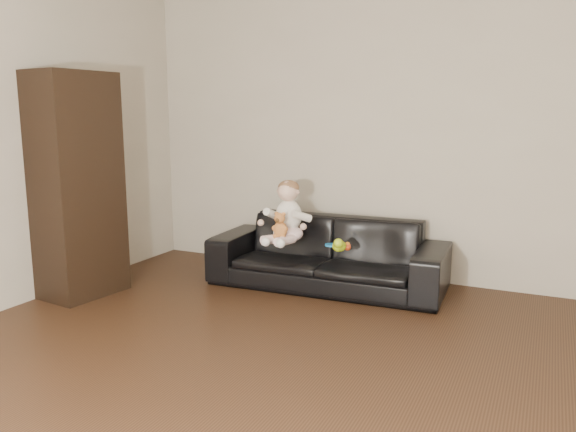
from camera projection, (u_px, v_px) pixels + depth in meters
The scene contains 9 objects.
wall_back at pixel (409, 131), 4.76m from camera, with size 5.00×5.00×0.00m, color #B6AD99.
sofa at pixel (328, 253), 4.72m from camera, with size 1.95×0.76×0.57m, color black.
cabinet at pixel (77, 186), 4.42m from camera, with size 0.44×0.61×1.76m, color black.
shelf_item at pixel (75, 135), 4.34m from camera, with size 0.18×0.25×0.28m, color silver.
baby at pixel (287, 215), 4.70m from camera, with size 0.40×0.48×0.52m.
teddy_bear at pixel (280, 225), 4.57m from camera, with size 0.13×0.13×0.22m.
toy_green at pixel (339, 246), 4.40m from camera, with size 0.11×0.13×0.09m, color #A6CA17.
toy_rattle at pixel (347, 247), 4.44m from camera, with size 0.06×0.06×0.06m, color red.
toy_blue_disc at pixel (331, 245), 4.60m from camera, with size 0.10×0.10×0.01m, color #1A7CD2.
Camera 1 is at (1.11, -2.04, 1.44)m, focal length 35.00 mm.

